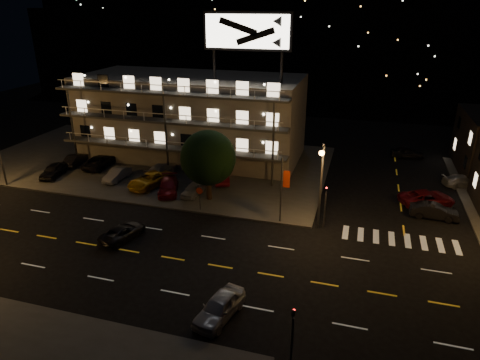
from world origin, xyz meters
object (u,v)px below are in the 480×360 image
(lot_car_4, at_px, (193,189))
(lot_car_7, at_px, (161,170))
(tree, at_px, (208,159))
(side_car_0, at_px, (434,211))
(lot_car_2, at_px, (150,180))
(road_car_west, at_px, (123,232))
(road_car_east, at_px, (220,307))

(lot_car_4, distance_m, lot_car_7, 6.92)
(tree, relative_size, side_car_0, 1.67)
(lot_car_4, xyz_separation_m, side_car_0, (23.76, 1.75, -0.05))
(lot_car_2, bearing_deg, road_car_west, -57.72)
(tree, distance_m, lot_car_2, 8.28)
(tree, bearing_deg, road_car_east, -67.55)
(lot_car_4, relative_size, side_car_0, 0.83)
(tree, relative_size, road_car_east, 1.62)
(road_car_west, bearing_deg, tree, -101.62)
(road_car_east, distance_m, road_car_west, 13.37)
(side_car_0, relative_size, road_car_west, 0.99)
(side_car_0, height_order, road_car_west, side_car_0)
(tree, height_order, lot_car_4, tree)
(road_car_east, xyz_separation_m, road_car_west, (-11.27, 7.19, -0.15))
(lot_car_7, xyz_separation_m, side_car_0, (29.39, -2.27, -0.16))
(tree, bearing_deg, lot_car_7, 149.35)
(lot_car_2, distance_m, lot_car_4, 5.50)
(road_car_west, bearing_deg, lot_car_7, -63.87)
(lot_car_2, bearing_deg, side_car_0, 18.65)
(side_car_0, xyz_separation_m, road_car_west, (-26.23, -11.65, -0.11))
(lot_car_2, xyz_separation_m, lot_car_7, (-0.19, 3.21, -0.02))
(tree, relative_size, road_car_west, 1.66)
(lot_car_2, xyz_separation_m, side_car_0, (29.20, 0.94, -0.18))
(side_car_0, bearing_deg, road_car_east, 143.31)
(lot_car_7, xyz_separation_m, road_car_west, (3.16, -13.92, -0.27))
(lot_car_4, height_order, lot_car_7, lot_car_7)
(lot_car_2, bearing_deg, tree, 7.06)
(tree, height_order, lot_car_2, tree)
(tree, height_order, side_car_0, tree)
(lot_car_4, bearing_deg, lot_car_2, 176.93)
(tree, xyz_separation_m, road_car_west, (-4.40, -9.44, -3.86))
(tree, height_order, road_car_west, tree)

